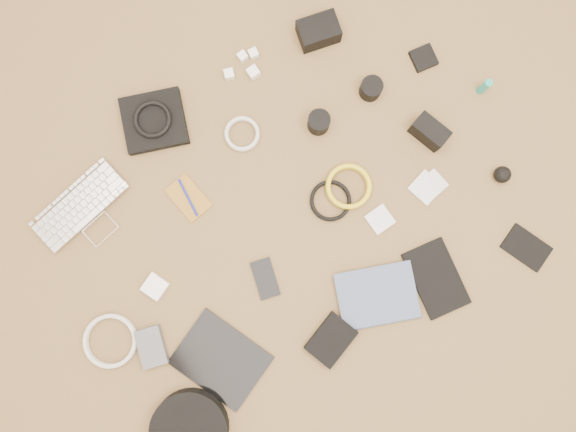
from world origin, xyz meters
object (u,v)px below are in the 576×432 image
headphone_case (190,429)px  paperback (383,325)px  dslr_camera (318,31)px  laptop (90,216)px  phone (265,279)px  tablet (221,360)px

headphone_case → paperback: headphone_case is taller
dslr_camera → laptop: bearing=-159.7°
dslr_camera → phone: size_ratio=1.03×
laptop → paperback: same height
dslr_camera → tablet: 1.03m
laptop → dslr_camera: size_ratio=2.47×
paperback → phone: bearing=58.0°
tablet → headphone_case: bearing=-168.6°
dslr_camera → paperback: size_ratio=0.52×
dslr_camera → phone: dslr_camera is taller
laptop → phone: 0.56m
laptop → paperback: size_ratio=1.29×
laptop → paperback: bearing=-63.1°
dslr_camera → tablet: (-0.76, -0.69, -0.03)m
dslr_camera → paperback: dslr_camera is taller
headphone_case → paperback: 0.64m
tablet → headphone_case: (-0.17, -0.12, 0.03)m
laptop → dslr_camera: 0.89m
laptop → headphone_case: size_ratio=1.33×
tablet → phone: (0.24, 0.13, -0.00)m
dslr_camera → tablet: bearing=-125.3°
phone → headphone_case: headphone_case is taller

